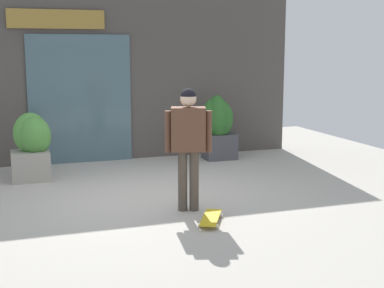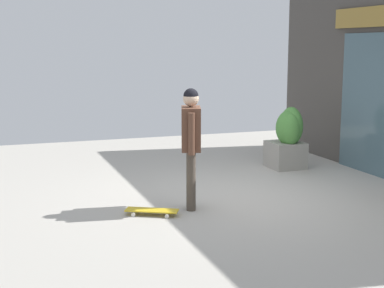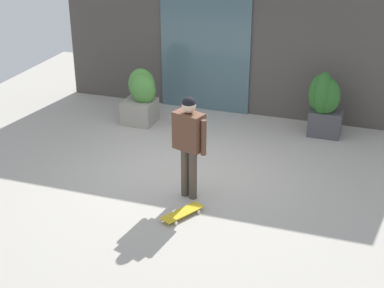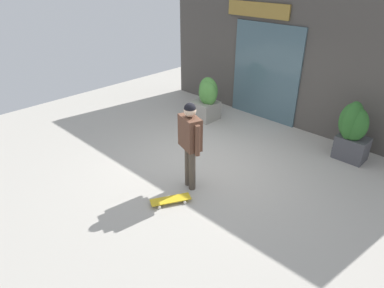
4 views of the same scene
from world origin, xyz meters
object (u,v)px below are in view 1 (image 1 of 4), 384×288
Objects in this scene: planter_box_left at (217,124)px; planter_box_right at (32,145)px; skateboarder at (188,136)px; skateboard at (211,218)px.

planter_box_right is (-3.65, -0.54, -0.13)m from planter_box_left.
skateboarder is 1.30× the size of planter_box_left.
skateboarder reaches higher than planter_box_left.
skateboard is at bearing 27.93° from skateboarder.
skateboard is (0.10, -0.61, -1.00)m from skateboarder.
skateboard is 4.16m from planter_box_left.
skateboarder is 1.17m from skateboard.
skateboard is 0.56× the size of planter_box_left.
planter_box_left is at bearing 8.47° from planter_box_right.
planter_box_right reaches higher than skateboard.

